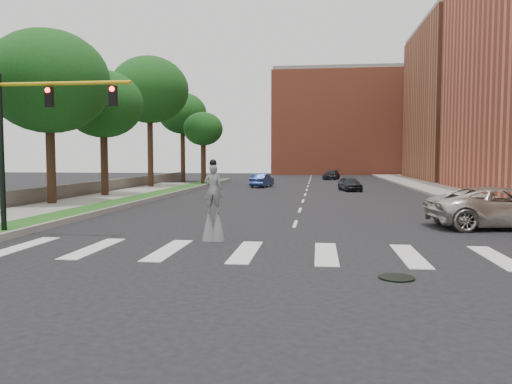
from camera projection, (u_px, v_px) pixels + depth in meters
name	position (u px, v px, depth m)	size (l,w,h in m)	color
ground_plane	(283.00, 259.00, 14.93)	(160.00, 160.00, 0.00)	black
grass_median	(144.00, 198.00, 36.13)	(2.00, 60.00, 0.25)	#1C4E16
median_curb	(158.00, 198.00, 36.00)	(0.20, 60.00, 0.28)	gray
sidewalk_left	(25.00, 213.00, 26.60)	(4.00, 60.00, 0.18)	gray
sidewalk_right	(469.00, 196.00, 38.15)	(5.00, 90.00, 0.18)	gray
stone_wall	(84.00, 189.00, 38.75)	(0.50, 56.00, 1.10)	#514D46
manhole	(397.00, 278.00, 12.58)	(0.90, 0.90, 0.04)	black
building_far	(480.00, 104.00, 65.00)	(16.00, 22.00, 20.00)	#9B5639
building_backdrop	(346.00, 125.00, 90.79)	(26.00, 14.00, 18.00)	#C3593D
traffic_signal	(31.00, 128.00, 18.81)	(5.30, 0.23, 6.20)	black
stilt_performer	(213.00, 208.00, 18.19)	(0.84, 0.54, 2.99)	black
suv_crossing	(504.00, 208.00, 21.53)	(2.94, 6.38, 1.77)	beige
car_near	(350.00, 184.00, 45.17)	(1.52, 3.79, 1.29)	black
car_mid	(262.00, 181.00, 50.89)	(1.44, 4.12, 1.36)	navy
car_far	(331.00, 175.00, 68.18)	(1.78, 4.37, 1.27)	black
tree_2	(49.00, 82.00, 30.76)	(7.47, 7.47, 10.90)	black
tree_3	(103.00, 105.00, 37.61)	(5.98, 5.98, 9.61)	black
tree_4	(149.00, 90.00, 48.75)	(7.64, 7.64, 12.89)	black
tree_5	(182.00, 114.00, 60.92)	(5.92, 5.92, 10.94)	black
tree_6	(203.00, 130.00, 53.47)	(4.23, 4.23, 7.90)	black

